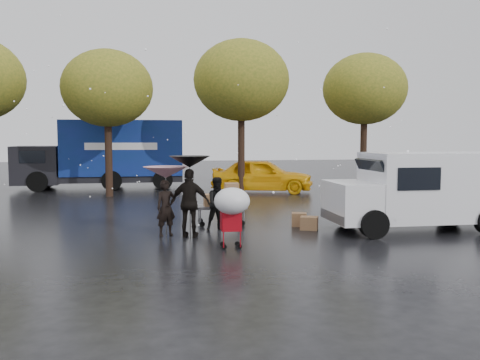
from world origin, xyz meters
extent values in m
plane|color=black|center=(0.00, 0.00, 0.00)|extent=(90.00, 90.00, 0.00)
imported|color=black|center=(-1.17, 0.30, 0.75)|extent=(0.64, 0.53, 1.50)
imported|color=black|center=(0.31, 0.89, 0.75)|extent=(0.84, 0.71, 1.51)
imported|color=black|center=(-0.55, -0.01, 0.91)|extent=(1.15, 0.75, 1.81)
cylinder|color=#4C4C4C|center=(-1.17, 0.30, 0.85)|extent=(0.02, 0.02, 1.70)
cone|color=#C65164|center=(-1.17, 0.30, 1.70)|extent=(1.19, 1.19, 0.30)
sphere|color=#4C4C4C|center=(-1.17, 0.30, 1.73)|extent=(0.06, 0.06, 0.06)
cylinder|color=#4C4C4C|center=(-0.55, -0.01, 1.00)|extent=(0.02, 0.02, 2.00)
cone|color=black|center=(-0.55, -0.01, 2.00)|extent=(1.08, 1.08, 0.30)
sphere|color=#4C4C4C|center=(-0.55, -0.01, 2.03)|extent=(0.06, 0.06, 0.06)
cube|color=slate|center=(0.50, 1.80, 0.55)|extent=(1.50, 0.80, 0.08)
cylinder|color=slate|center=(-0.25, 1.80, 0.80)|extent=(0.04, 0.04, 0.60)
cube|color=#8F613E|center=(0.85, 1.90, 0.79)|extent=(0.55, 0.45, 0.40)
cube|color=#8F613E|center=(0.20, 1.70, 0.77)|extent=(0.45, 0.40, 0.35)
cube|color=#8F613E|center=(0.80, 1.65, 1.13)|extent=(0.40, 0.35, 0.28)
cube|color=#CAB58C|center=(0.55, 1.80, 0.65)|extent=(0.90, 0.55, 0.12)
cylinder|color=black|center=(-0.10, 1.48, 0.08)|extent=(0.16, 0.05, 0.16)
cylinder|color=black|center=(-0.10, 2.12, 0.08)|extent=(0.16, 0.05, 0.16)
cylinder|color=black|center=(1.10, 1.48, 0.08)|extent=(0.16, 0.05, 0.16)
cylinder|color=black|center=(1.10, 2.12, 0.08)|extent=(0.16, 0.05, 0.16)
cube|color=#A80914|center=(0.32, -1.48, 0.65)|extent=(0.47, 0.41, 0.45)
cylinder|color=#A80914|center=(0.32, -1.67, 1.02)|extent=(0.42, 0.02, 0.02)
cylinder|color=#4C4C4C|center=(0.32, -1.67, 0.95)|extent=(0.02, 0.02, 0.60)
ellipsoid|color=white|center=(0.32, -1.67, 1.15)|extent=(0.84, 0.84, 0.63)
cylinder|color=black|center=(0.14, -1.64, 0.06)|extent=(0.12, 0.04, 0.12)
cylinder|color=black|center=(0.14, -1.32, 0.06)|extent=(0.12, 0.04, 0.12)
cylinder|color=black|center=(0.50, -1.64, 0.06)|extent=(0.12, 0.04, 0.12)
cylinder|color=black|center=(0.50, -1.32, 0.06)|extent=(0.12, 0.04, 0.12)
cube|color=white|center=(6.35, -0.04, 1.25)|extent=(3.80, 2.00, 1.90)
cube|color=white|center=(3.95, -0.04, 0.85)|extent=(1.20, 1.95, 1.10)
cube|color=black|center=(4.50, -0.04, 1.70)|extent=(0.37, 1.70, 0.67)
cube|color=slate|center=(3.40, -0.04, 0.45)|extent=(0.12, 1.90, 0.25)
cylinder|color=black|center=(4.15, -0.99, 0.38)|extent=(0.76, 0.28, 0.76)
cylinder|color=black|center=(4.15, 0.91, 0.38)|extent=(0.76, 0.28, 0.76)
cylinder|color=black|center=(7.45, 0.91, 0.38)|extent=(0.76, 0.28, 0.76)
cube|color=navy|center=(-3.10, 13.61, 2.10)|extent=(6.00, 2.50, 2.80)
cube|color=black|center=(-7.30, 13.61, 1.25)|extent=(2.20, 2.40, 1.90)
cube|color=black|center=(-4.10, 13.61, 0.55)|extent=(8.00, 2.30, 0.35)
cube|color=white|center=(-3.10, 12.35, 2.20)|extent=(3.50, 0.03, 0.35)
cylinder|color=black|center=(-7.10, 12.46, 0.50)|extent=(1.00, 0.30, 1.00)
cylinder|color=black|center=(-7.10, 14.76, 0.50)|extent=(1.00, 0.30, 1.00)
cylinder|color=black|center=(-1.10, 12.46, 0.50)|extent=(1.00, 0.30, 1.00)
cylinder|color=black|center=(-1.10, 14.76, 0.50)|extent=(1.00, 0.30, 1.00)
cube|color=#8F613E|center=(2.75, 1.14, 0.20)|extent=(0.52, 0.46, 0.40)
cube|color=#8F613E|center=(2.87, 0.52, 0.19)|extent=(0.59, 0.54, 0.38)
imported|color=#FFB70D|center=(3.60, 10.50, 0.82)|extent=(5.16, 3.20, 1.64)
cylinder|color=black|center=(-3.50, 10.00, 2.24)|extent=(0.32, 0.32, 4.48)
ellipsoid|color=#4F601B|center=(-3.50, 10.00, 4.80)|extent=(4.00, 4.00, 3.40)
cylinder|color=black|center=(2.50, 10.00, 2.45)|extent=(0.32, 0.32, 4.90)
ellipsoid|color=#4F601B|center=(2.50, 10.00, 5.25)|extent=(4.40, 4.40, 3.74)
cylinder|color=black|center=(8.50, 10.00, 2.31)|extent=(0.32, 0.32, 4.62)
ellipsoid|color=#4F601B|center=(8.50, 10.00, 4.95)|extent=(4.00, 4.00, 3.40)
camera|label=1|loc=(-1.42, -13.28, 2.62)|focal=38.00mm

